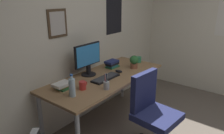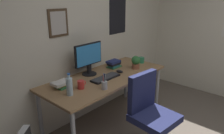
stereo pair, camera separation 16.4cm
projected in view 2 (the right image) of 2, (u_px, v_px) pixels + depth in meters
The scene contains 13 objects.
wall_back at pixel (79, 32), 2.93m from camera, with size 4.40×0.10×2.60m.
desk at pixel (107, 81), 2.89m from camera, with size 1.82×0.76×0.74m.
office_chair at pixel (150, 110), 2.42m from camera, with size 0.56×0.57×0.95m.
monitor at pixel (89, 58), 2.85m from camera, with size 0.46×0.20×0.43m.
keyboard at pixel (106, 78), 2.77m from camera, with size 0.43×0.15×0.03m.
computer_mouse at pixel (120, 71), 2.98m from camera, with size 0.06×0.11×0.04m.
water_bottle at pixel (69, 86), 2.28m from camera, with size 0.07×0.07×0.25m.
coffee_mug_near at pixel (81, 85), 2.46m from camera, with size 0.12×0.08×0.10m.
coffee_mug_far at pixel (142, 60), 3.41m from camera, with size 0.13×0.09×0.09m.
potted_plant at pixel (136, 62), 3.12m from camera, with size 0.13×0.13×0.19m.
pen_cup at pixel (104, 85), 2.45m from camera, with size 0.07×0.07×0.20m.
book_stack_left at pixel (114, 64), 3.17m from camera, with size 0.23×0.15×0.11m.
book_stack_right at pixel (62, 84), 2.50m from camera, with size 0.23×0.16×0.07m.
Camera 2 is at (-1.90, -0.13, 1.78)m, focal length 33.86 mm.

